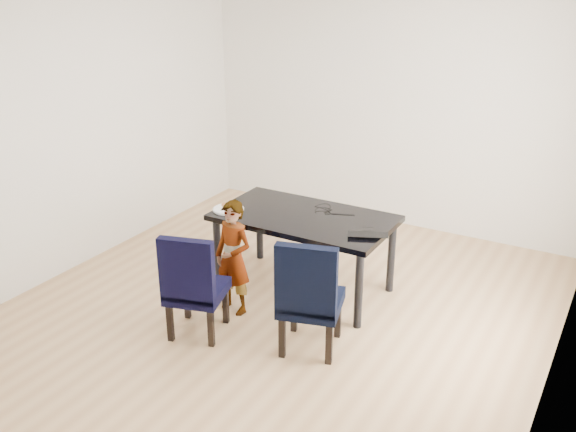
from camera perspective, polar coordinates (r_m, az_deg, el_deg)
The scene contains 13 objects.
floor at distance 5.76m, azimuth -1.00°, elevation -8.56°, with size 4.50×5.00×0.01m, color tan.
wall_back at distance 7.40m, azimuth 9.02°, elevation 9.44°, with size 4.50×0.01×2.70m, color white.
wall_front at distance 3.47m, azimuth -22.93°, elevation -6.88°, with size 4.50×0.01×2.70m, color white.
wall_left at distance 6.61m, azimuth -18.27°, elevation 7.11°, with size 0.01×5.00×2.70m, color beige.
wall_right at distance 4.55m, azimuth 24.10°, elevation -0.26°, with size 0.01×5.00×2.70m, color white.
dining_table at distance 5.97m, azimuth 1.43°, elevation -3.29°, with size 1.60×0.90×0.75m, color black.
chair_left at distance 5.32m, azimuth -8.12°, elevation -5.84°, with size 0.44×0.46×0.93m, color black.
chair_right at distance 5.05m, azimuth 2.08°, elevation -6.84°, with size 0.47×0.49×0.98m, color black.
child at distance 5.57m, azimuth -4.88°, elevation -3.70°, with size 0.38×0.25×1.03m, color orange.
plate at distance 5.97m, azimuth -5.32°, elevation 0.60°, with size 0.29×0.29×0.02m, color white.
sandwich at distance 5.96m, azimuth -5.39°, elevation 0.93°, with size 0.14×0.06×0.05m, color #B77541.
laptop at distance 5.46m, azimuth 7.11°, elevation -1.52°, with size 0.34×0.22×0.03m, color black.
cable_tangle at distance 5.91m, azimuth 3.09°, elevation 0.40°, with size 0.14×0.14×0.01m, color black.
Camera 1 is at (2.55, -4.26, 2.92)m, focal length 40.00 mm.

